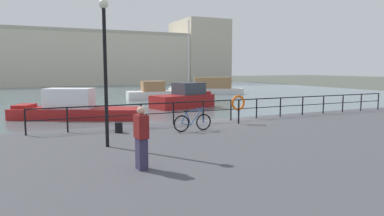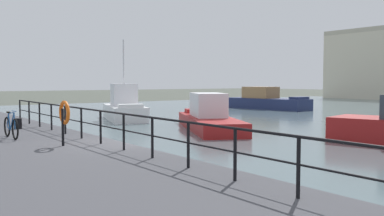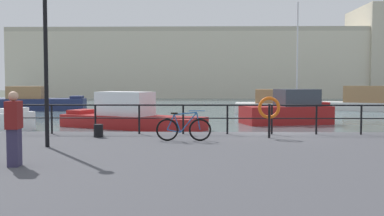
% 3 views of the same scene
% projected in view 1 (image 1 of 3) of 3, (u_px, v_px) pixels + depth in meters
% --- Properties ---
extents(ground_plane, '(240.00, 240.00, 0.00)m').
position_uv_depth(ground_plane, '(224.00, 133.00, 18.69)').
color(ground_plane, '#4C5147').
extents(water_basin, '(80.00, 60.00, 0.01)m').
position_uv_depth(water_basin, '(109.00, 94.00, 45.90)').
color(water_basin, slate).
rests_on(water_basin, ground_plane).
extents(quay_promenade, '(56.00, 13.00, 0.78)m').
position_uv_depth(quay_promenade, '(313.00, 152.00, 12.79)').
color(quay_promenade, '#47474C').
rests_on(quay_promenade, ground_plane).
extents(harbor_building, '(66.84, 13.76, 14.74)m').
position_uv_depth(harbor_building, '(105.00, 58.00, 75.09)').
color(harbor_building, beige).
rests_on(harbor_building, ground_plane).
extents(moored_red_daysailer, '(8.80, 6.01, 2.09)m').
position_uv_depth(moored_red_daysailer, '(73.00, 108.00, 23.84)').
color(moored_red_daysailer, maroon).
rests_on(moored_red_daysailer, water_basin).
extents(moored_cabin_cruiser, '(10.01, 5.93, 2.27)m').
position_uv_depth(moored_cabin_cruiser, '(208.00, 87.00, 46.54)').
color(moored_cabin_cruiser, white).
rests_on(moored_cabin_cruiser, water_basin).
extents(moored_blue_motorboat, '(5.88, 3.77, 7.68)m').
position_uv_depth(moored_blue_motorboat, '(184.00, 98.00, 30.68)').
color(moored_blue_motorboat, maroon).
rests_on(moored_blue_motorboat, water_basin).
extents(moored_green_narrowboat, '(6.10, 3.32, 2.02)m').
position_uv_depth(moored_green_narrowboat, '(153.00, 92.00, 39.01)').
color(moored_green_narrowboat, white).
rests_on(moored_green_narrowboat, water_basin).
extents(quay_railing, '(20.87, 0.07, 1.08)m').
position_uv_depth(quay_railing, '(244.00, 105.00, 18.17)').
color(quay_railing, black).
rests_on(quay_railing, quay_promenade).
extents(parked_bicycle, '(1.77, 0.10, 0.98)m').
position_uv_depth(parked_bicycle, '(193.00, 122.00, 14.80)').
color(parked_bicycle, black).
rests_on(parked_bicycle, quay_promenade).
extents(mooring_bollard, '(0.32, 0.32, 0.44)m').
position_uv_depth(mooring_bollard, '(119.00, 127.00, 14.45)').
color(mooring_bollard, black).
rests_on(mooring_bollard, quay_promenade).
extents(life_ring_stand, '(0.75, 0.16, 1.40)m').
position_uv_depth(life_ring_stand, '(238.00, 104.00, 16.73)').
color(life_ring_stand, black).
rests_on(life_ring_stand, quay_promenade).
extents(quay_lamp_post, '(0.32, 0.32, 4.96)m').
position_uv_depth(quay_lamp_post, '(105.00, 55.00, 11.54)').
color(quay_lamp_post, black).
rests_on(quay_lamp_post, quay_promenade).
extents(standing_person, '(0.31, 0.46, 1.69)m').
position_uv_depth(standing_person, '(141.00, 137.00, 9.14)').
color(standing_person, '#332D4C').
rests_on(standing_person, quay_promenade).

